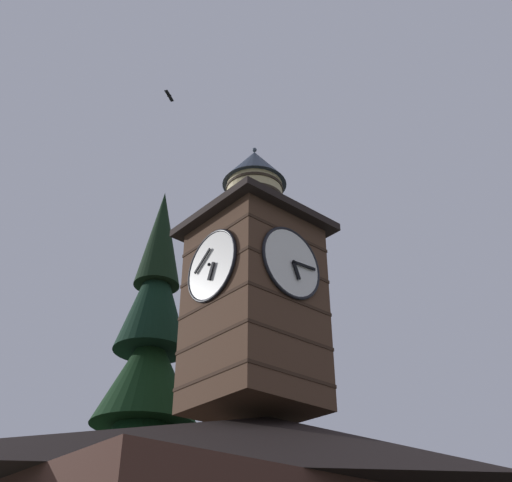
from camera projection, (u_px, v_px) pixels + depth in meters
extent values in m
pyramid|color=black|center=(269.00, 463.00, 16.75)|extent=(14.97, 10.23, 2.52)
cube|color=#4C3323|center=(254.00, 316.00, 18.64)|extent=(3.24, 3.24, 5.84)
cube|color=#352318|center=(254.00, 389.00, 17.49)|extent=(3.28, 3.28, 0.10)
cube|color=#352318|center=(254.00, 352.00, 18.06)|extent=(3.28, 3.28, 0.10)
cube|color=#352318|center=(254.00, 317.00, 18.62)|extent=(3.28, 3.28, 0.10)
cube|color=#352318|center=(254.00, 285.00, 19.19)|extent=(3.28, 3.28, 0.10)
cube|color=#352318|center=(254.00, 254.00, 19.75)|extent=(3.28, 3.28, 0.10)
cylinder|color=white|center=(291.00, 263.00, 18.16)|extent=(2.20, 0.10, 2.20)
torus|color=black|center=(292.00, 263.00, 18.14)|extent=(2.30, 0.10, 2.30)
cube|color=black|center=(296.00, 271.00, 18.02)|extent=(0.32, 0.04, 0.56)
cube|color=black|center=(304.00, 266.00, 18.36)|extent=(0.91, 0.04, 0.14)
sphere|color=black|center=(294.00, 262.00, 18.09)|extent=(0.10, 0.10, 0.10)
cylinder|color=white|center=(212.00, 266.00, 18.30)|extent=(0.10, 2.20, 2.20)
torus|color=black|center=(211.00, 265.00, 18.29)|extent=(0.10, 2.30, 2.30)
cube|color=black|center=(211.00, 271.00, 18.05)|extent=(0.04, 0.31, 0.56)
cube|color=black|center=(202.00, 261.00, 18.62)|extent=(0.04, 0.77, 0.61)
sphere|color=black|center=(209.00, 265.00, 18.24)|extent=(0.10, 0.10, 0.10)
cube|color=black|center=(254.00, 230.00, 20.21)|extent=(3.94, 3.94, 0.25)
cylinder|color=tan|center=(254.00, 206.00, 20.71)|extent=(1.89, 1.89, 1.69)
cylinder|color=#2D2319|center=(254.00, 222.00, 20.38)|extent=(1.95, 1.95, 0.10)
cylinder|color=#2D2319|center=(254.00, 211.00, 20.60)|extent=(1.95, 1.95, 0.10)
cylinder|color=#2D2319|center=(254.00, 201.00, 20.82)|extent=(1.95, 1.95, 0.10)
cylinder|color=#2D2319|center=(254.00, 190.00, 21.04)|extent=(1.95, 1.95, 0.10)
cone|color=#2D3847|center=(254.00, 168.00, 21.52)|extent=(2.19, 2.19, 1.44)
sphere|color=#424C5B|center=(254.00, 150.00, 21.94)|extent=(0.16, 0.16, 0.16)
cone|color=black|center=(143.00, 436.00, 21.37)|extent=(4.74, 4.74, 4.77)
cone|color=black|center=(148.00, 372.00, 22.55)|extent=(3.76, 3.76, 3.90)
cone|color=black|center=(155.00, 297.00, 24.11)|extent=(2.79, 2.79, 4.48)
cone|color=black|center=(161.00, 237.00, 25.51)|extent=(1.81, 1.81, 4.47)
sphere|color=silver|center=(104.00, 480.00, 53.71)|extent=(2.30, 2.30, 2.30)
ellipsoid|color=black|center=(169.00, 96.00, 25.79)|extent=(0.20, 0.22, 0.11)
cube|color=black|center=(167.00, 93.00, 25.66)|extent=(0.36, 0.29, 0.04)
cube|color=black|center=(171.00, 98.00, 25.93)|extent=(0.36, 0.29, 0.04)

